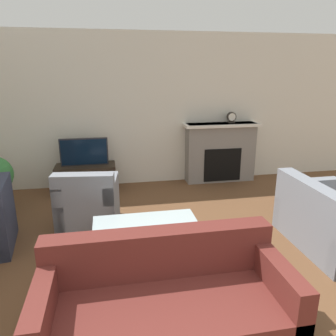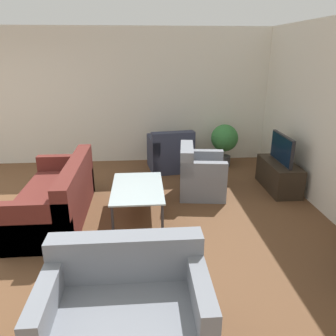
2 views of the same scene
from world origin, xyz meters
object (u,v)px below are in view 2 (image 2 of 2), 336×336
(tv, at_px, (282,149))
(coffee_table, at_px, (138,189))
(armchair_by_window, at_px, (170,155))
(couch_sectional, at_px, (57,199))
(armchair_accent, at_px, (200,176))
(couch_loveseat, at_px, (126,312))
(potted_plant, at_px, (224,140))

(tv, height_order, coffee_table, tv)
(armchair_by_window, distance_m, coffee_table, 1.99)
(tv, distance_m, armchair_by_window, 2.13)
(armchair_by_window, bearing_deg, couch_sectional, 39.62)
(tv, xyz_separation_m, armchair_accent, (0.10, -1.38, -0.41))
(couch_loveseat, xyz_separation_m, armchair_by_window, (-4.08, 0.70, 0.01))
(couch_sectional, xyz_separation_m, armchair_by_window, (-1.89, 1.76, 0.01))
(armchair_accent, relative_size, coffee_table, 0.74)
(coffee_table, xyz_separation_m, potted_plant, (-2.03, 1.74, 0.14))
(armchair_by_window, xyz_separation_m, armchair_accent, (1.22, 0.38, 0.00))
(armchair_by_window, relative_size, coffee_table, 0.78)
(armchair_accent, bearing_deg, couch_sectional, 114.62)
(tv, xyz_separation_m, coffee_table, (0.77, -2.39, -0.32))
(tv, xyz_separation_m, armchair_by_window, (-1.12, -1.76, -0.41))
(couch_sectional, distance_m, coffee_table, 1.13)
(coffee_table, distance_m, potted_plant, 2.67)
(couch_loveseat, xyz_separation_m, armchair_accent, (-2.86, 1.08, 0.01))
(couch_loveseat, bearing_deg, tv, 50.30)
(armchair_accent, bearing_deg, tv, -78.77)
(coffee_table, bearing_deg, tv, 107.83)
(couch_loveseat, bearing_deg, couch_sectional, 115.77)
(potted_plant, bearing_deg, tv, 27.44)
(tv, bearing_deg, couch_loveseat, -39.70)
(couch_sectional, relative_size, potted_plant, 2.18)
(tv, relative_size, armchair_by_window, 0.89)
(armchair_by_window, bearing_deg, couch_loveseat, 72.76)
(armchair_accent, bearing_deg, potted_plant, -20.96)
(tv, distance_m, potted_plant, 1.43)
(tv, distance_m, couch_sectional, 3.63)
(armchair_by_window, height_order, armchair_accent, same)
(couch_sectional, bearing_deg, armchair_by_window, 137.16)
(couch_loveseat, bearing_deg, armchair_by_window, 80.31)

